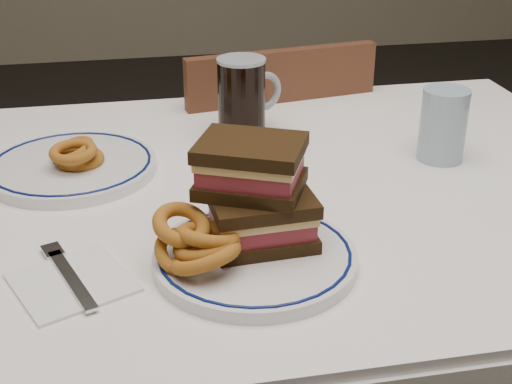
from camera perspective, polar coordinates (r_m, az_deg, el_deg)
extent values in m
cube|color=silver|center=(1.07, -1.53, -0.29)|extent=(1.26, 0.86, 0.03)
cylinder|color=#4D2A18|center=(1.70, 14.98, -5.22)|extent=(0.06, 0.06, 0.71)
cube|color=silver|center=(1.50, -4.24, 3.99)|extent=(1.26, 0.01, 0.17)
cube|color=#4D2A18|center=(1.73, -0.31, -1.84)|extent=(0.45, 0.45, 0.04)
cylinder|color=#4D2A18|center=(2.02, 2.59, -4.24)|extent=(0.03, 0.03, 0.38)
cylinder|color=#4D2A18|center=(1.76, 6.83, -9.42)|extent=(0.03, 0.03, 0.38)
cylinder|color=#4D2A18|center=(1.93, -6.74, -5.96)|extent=(0.03, 0.03, 0.38)
cylinder|color=#4D2A18|center=(1.66, -3.86, -11.79)|extent=(0.03, 0.03, 0.38)
cube|color=#4D2A18|center=(1.48, 2.02, 3.16)|extent=(0.39, 0.09, 0.43)
cylinder|color=silver|center=(0.87, -0.10, -5.33)|extent=(0.25, 0.25, 0.02)
torus|color=#0A1652|center=(0.87, -0.10, -4.86)|extent=(0.24, 0.24, 0.00)
cube|color=black|center=(0.88, 0.44, -3.50)|extent=(0.13, 0.11, 0.02)
cube|color=maroon|center=(0.88, 0.44, -2.43)|extent=(0.12, 0.10, 0.02)
cube|color=#E2B565|center=(0.87, 0.45, -1.53)|extent=(0.12, 0.10, 0.01)
cube|color=black|center=(0.86, 0.45, -0.73)|extent=(0.13, 0.11, 0.02)
cube|color=black|center=(0.87, -0.42, 0.64)|extent=(0.15, 0.14, 0.02)
cube|color=maroon|center=(0.86, -0.43, 1.77)|extent=(0.14, 0.13, 0.02)
cube|color=#E2B565|center=(0.85, -0.43, 2.72)|extent=(0.15, 0.13, 0.01)
cube|color=black|center=(0.85, -0.43, 3.56)|extent=(0.15, 0.14, 0.02)
torus|color=brown|center=(0.85, -5.72, -4.92)|extent=(0.08, 0.08, 0.06)
torus|color=brown|center=(0.83, -4.06, -5.19)|extent=(0.09, 0.09, 0.06)
torus|color=brown|center=(0.84, -3.99, -3.96)|extent=(0.09, 0.08, 0.04)
torus|color=brown|center=(0.83, -3.80, -3.47)|extent=(0.08, 0.08, 0.05)
torus|color=brown|center=(0.84, -5.96, -2.63)|extent=(0.08, 0.07, 0.05)
cylinder|color=silver|center=(0.93, -1.41, -1.31)|extent=(0.06, 0.06, 0.04)
cylinder|color=#940206|center=(0.92, -1.42, -0.63)|extent=(0.05, 0.05, 0.01)
cylinder|color=black|center=(1.23, -1.16, 7.46)|extent=(0.08, 0.08, 0.14)
cylinder|color=#92999F|center=(1.21, -1.19, 10.51)|extent=(0.08, 0.08, 0.01)
torus|color=#92999F|center=(1.26, 0.66, 8.04)|extent=(0.07, 0.04, 0.07)
cylinder|color=#92ABBC|center=(1.18, 14.74, 5.21)|extent=(0.07, 0.07, 0.12)
cylinder|color=silver|center=(1.15, -14.52, 1.93)|extent=(0.26, 0.26, 0.02)
torus|color=#0A1652|center=(1.14, -14.57, 2.33)|extent=(0.25, 0.25, 0.00)
torus|color=brown|center=(1.13, -13.97, 2.64)|extent=(0.08, 0.08, 0.02)
torus|color=brown|center=(1.14, -14.46, 3.27)|extent=(0.07, 0.07, 0.04)
torus|color=brown|center=(1.11, -14.42, 3.15)|extent=(0.07, 0.07, 0.02)
cube|color=white|center=(0.86, -14.49, -7.01)|extent=(0.16, 0.16, 0.00)
cube|color=silver|center=(0.86, -14.51, -6.79)|extent=(0.06, 0.14, 0.00)
cube|color=silver|center=(0.93, -15.96, -4.52)|extent=(0.03, 0.04, 0.00)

